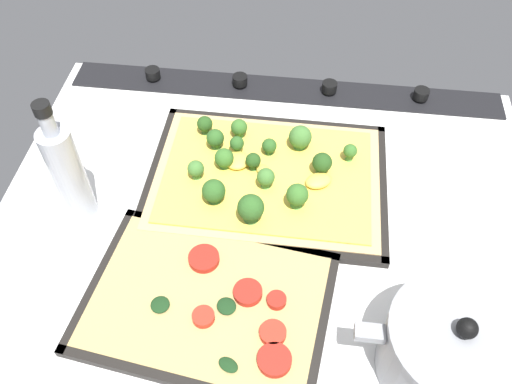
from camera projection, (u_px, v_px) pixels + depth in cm
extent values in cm
cube|color=white|center=(266.00, 234.00, 82.61)|extent=(84.13, 71.58, 3.00)
cube|color=black|center=(284.00, 89.00, 101.53)|extent=(80.77, 7.00, 0.80)
cylinder|color=black|center=(421.00, 94.00, 98.62)|extent=(2.80, 2.80, 1.80)
cylinder|color=black|center=(329.00, 87.00, 99.90)|extent=(2.80, 2.80, 1.80)
cylinder|color=black|center=(240.00, 80.00, 101.17)|extent=(2.80, 2.80, 1.80)
cylinder|color=black|center=(153.00, 73.00, 102.44)|extent=(2.80, 2.80, 1.80)
cube|color=black|center=(267.00, 181.00, 87.10)|extent=(38.43, 28.44, 0.50)
cube|color=black|center=(275.00, 122.00, 95.31)|extent=(38.24, 1.46, 1.30)
cube|color=black|center=(256.00, 249.00, 78.28)|extent=(38.24, 1.46, 1.30)
cube|color=black|center=(383.00, 190.00, 85.31)|extent=(1.39, 28.19, 1.30)
cube|color=black|center=(155.00, 169.00, 88.27)|extent=(1.39, 28.19, 1.30)
cube|color=tan|center=(267.00, 178.00, 86.52)|extent=(36.01, 26.03, 1.00)
cube|color=#EDC64C|center=(267.00, 175.00, 85.98)|extent=(33.13, 23.43, 0.40)
cone|color=#4D8B3F|center=(216.00, 145.00, 89.31)|extent=(1.61, 1.61, 1.03)
sphere|color=#2D5B23|center=(215.00, 138.00, 88.07)|extent=(2.94, 2.94, 2.94)
cone|color=#5B9F46|center=(239.00, 134.00, 91.02)|extent=(1.53, 1.53, 0.95)
sphere|color=#386B28|center=(239.00, 127.00, 89.85)|extent=(2.78, 2.78, 2.78)
cone|color=#4D8B3F|center=(237.00, 150.00, 88.38)|extent=(1.29, 1.29, 1.30)
sphere|color=#2D5B23|center=(237.00, 143.00, 87.20)|extent=(2.34, 2.34, 2.34)
cone|color=#4D8B3F|center=(214.00, 198.00, 82.11)|extent=(1.98, 1.98, 0.91)
sphere|color=#2D5B23|center=(214.00, 191.00, 80.71)|extent=(3.60, 3.60, 3.60)
cone|color=#68AD54|center=(197.00, 175.00, 85.03)|extent=(1.44, 1.44, 1.08)
sphere|color=#427533|center=(196.00, 168.00, 83.85)|extent=(2.62, 2.62, 2.62)
cone|color=#5B9F46|center=(225.00, 165.00, 86.58)|extent=(1.70, 1.70, 0.89)
sphere|color=#386B28|center=(224.00, 158.00, 85.34)|extent=(3.08, 3.08, 3.08)
cone|color=#68AD54|center=(266.00, 184.00, 83.81)|extent=(1.54, 1.54, 1.15)
sphere|color=#427533|center=(266.00, 177.00, 82.55)|extent=(2.80, 2.80, 2.80)
cone|color=#5B9F46|center=(349.00, 157.00, 87.43)|extent=(1.23, 1.23, 1.19)
sphere|color=#386B28|center=(350.00, 151.00, 86.33)|extent=(2.24, 2.24, 2.24)
cone|color=#4D8B3F|center=(269.00, 151.00, 88.50)|extent=(1.33, 1.33, 0.82)
sphere|color=#2D5B23|center=(269.00, 146.00, 87.48)|extent=(2.42, 2.42, 2.42)
cone|color=#4D8B3F|center=(251.00, 217.00, 79.56)|extent=(2.19, 2.19, 1.35)
sphere|color=#2D5B23|center=(251.00, 208.00, 77.89)|extent=(3.99, 3.99, 3.99)
cone|color=#5B9F46|center=(297.00, 203.00, 81.31)|extent=(1.86, 1.86, 1.32)
sphere|color=#386B28|center=(297.00, 195.00, 79.82)|extent=(3.38, 3.38, 3.38)
cone|color=#427635|center=(205.00, 130.00, 91.50)|extent=(1.46, 1.46, 1.03)
sphere|color=#264C1C|center=(205.00, 124.00, 90.33)|extent=(2.65, 2.65, 2.65)
cone|color=#427635|center=(321.00, 170.00, 85.74)|extent=(1.73, 1.73, 1.07)
sphere|color=#264C1C|center=(322.00, 162.00, 84.41)|extent=(3.15, 3.15, 3.15)
cone|color=#427635|center=(253.00, 166.00, 86.22)|extent=(1.33, 1.33, 1.04)
sphere|color=#264C1C|center=(253.00, 160.00, 85.11)|extent=(2.42, 2.42, 2.42)
cone|color=#68AD54|center=(300.00, 145.00, 89.45)|extent=(2.08, 2.08, 0.82)
sphere|color=#427533|center=(300.00, 137.00, 88.04)|extent=(3.79, 3.79, 3.79)
ellipsoid|color=#EDC64C|center=(263.00, 170.00, 85.90)|extent=(3.22, 3.18, 0.90)
ellipsoid|color=#EDC64C|center=(319.00, 181.00, 84.11)|extent=(5.24, 4.75, 1.51)
ellipsoid|color=#EDC64C|center=(237.00, 160.00, 86.93)|extent=(4.17, 4.23, 1.40)
cube|color=black|center=(207.00, 304.00, 73.10)|extent=(35.64, 27.71, 0.50)
cube|color=black|center=(230.00, 236.00, 79.68)|extent=(32.68, 5.53, 1.30)
cube|color=black|center=(179.00, 382.00, 65.90)|extent=(32.68, 5.53, 1.30)
cube|color=black|center=(322.00, 329.00, 70.28)|extent=(4.31, 23.53, 1.30)
cube|color=black|center=(100.00, 277.00, 75.29)|extent=(4.31, 23.53, 1.30)
cube|color=tan|center=(207.00, 301.00, 72.56)|extent=(32.94, 25.01, 0.90)
cylinder|color=#B22319|center=(277.00, 300.00, 71.60)|extent=(2.63, 2.63, 1.00)
cylinder|color=#B22319|center=(248.00, 292.00, 72.34)|extent=(3.97, 3.97, 1.00)
cylinder|color=#B22319|center=(274.00, 360.00, 66.37)|extent=(4.33, 4.33, 1.00)
cylinder|color=red|center=(273.00, 333.00, 68.64)|extent=(3.48, 3.48, 1.00)
cylinder|color=#B22319|center=(204.00, 259.00, 75.75)|extent=(4.40, 4.40, 1.00)
cylinder|color=red|center=(203.00, 317.00, 70.07)|extent=(2.99, 2.99, 1.00)
ellipsoid|color=#193819|center=(226.00, 306.00, 71.15)|extent=(3.70, 3.67, 0.60)
ellipsoid|color=#193819|center=(160.00, 305.00, 71.29)|extent=(3.21, 3.21, 0.60)
ellipsoid|color=#193819|center=(228.00, 365.00, 66.07)|extent=(3.17, 2.77, 0.60)
cylinder|color=gray|center=(450.00, 353.00, 64.07)|extent=(16.42, 16.42, 9.33)
cylinder|color=gray|center=(463.00, 335.00, 60.16)|extent=(16.75, 16.75, 0.80)
sphere|color=black|center=(467.00, 328.00, 58.93)|extent=(2.40, 2.40, 2.40)
cube|color=gray|center=(370.00, 333.00, 62.52)|extent=(3.60, 2.00, 1.20)
cylinder|color=#B7BCC6|center=(69.00, 174.00, 77.35)|extent=(4.67, 4.67, 16.63)
cylinder|color=#B7BCC6|center=(49.00, 122.00, 69.58)|extent=(2.10, 2.10, 3.50)
cylinder|color=black|center=(43.00, 107.00, 67.61)|extent=(2.34, 2.34, 1.60)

